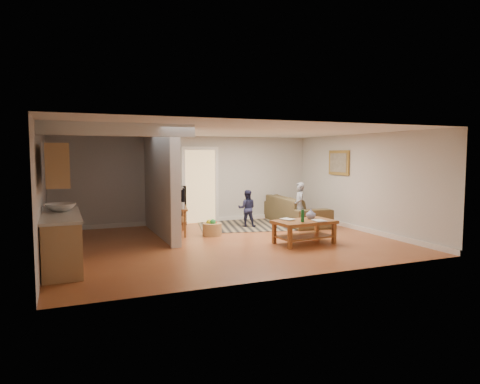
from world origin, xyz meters
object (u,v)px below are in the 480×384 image
object	(u,v)px
tv_console	(179,210)
toy_basket	(212,229)
coffee_table	(305,225)
toddler	(247,227)
sofa	(295,223)
child	(299,229)
speaker_left	(175,216)
speaker_right	(184,205)

from	to	relation	value
tv_console	toy_basket	size ratio (longest dim) A/B	2.45
tv_console	coffee_table	bearing A→B (deg)	-31.11
tv_console	toddler	world-z (taller)	tv_console
sofa	child	world-z (taller)	child
speaker_left	speaker_right	distance (m)	2.10
coffee_table	toddler	distance (m)	2.57
sofa	tv_console	size ratio (longest dim) A/B	2.30
speaker_left	toddler	distance (m)	2.53
speaker_right	child	distance (m)	3.26
sofa	speaker_right	xyz separation A→B (m)	(-3.06, 0.89, 0.55)
toy_basket	toddler	size ratio (longest dim) A/B	0.46
coffee_table	child	distance (m)	1.88
coffee_table	speaker_right	xyz separation A→B (m)	(-1.80, 3.48, 0.15)
tv_console	speaker_left	world-z (taller)	speaker_left
coffee_table	child	world-z (taller)	coffee_table
coffee_table	toddler	size ratio (longest dim) A/B	1.37
sofa	coffee_table	world-z (taller)	coffee_table
speaker_right	toddler	distance (m)	1.87
tv_console	toy_basket	distance (m)	0.96
toy_basket	child	xyz separation A→B (m)	(2.41, -0.06, -0.17)
child	tv_console	bearing A→B (deg)	-82.43
sofa	coffee_table	xyz separation A→B (m)	(-1.26, -2.59, 0.41)
speaker_left	toddler	size ratio (longest dim) A/B	1.10
sofa	tv_console	distance (m)	3.62
toddler	child	bearing A→B (deg)	164.76
sofa	coffee_table	bearing A→B (deg)	158.89
coffee_table	toy_basket	size ratio (longest dim) A/B	2.97
sofa	speaker_right	world-z (taller)	speaker_right
coffee_table	speaker_right	distance (m)	3.92
toy_basket	child	size ratio (longest dim) A/B	0.38
coffee_table	speaker_left	distance (m)	2.97
coffee_table	speaker_left	bearing A→B (deg)	149.08
toy_basket	toddler	distance (m)	1.55
speaker_right	child	size ratio (longest dim) A/B	0.89
tv_console	speaker_right	distance (m)	1.41
toddler	toy_basket	bearing A→B (deg)	56.00
speaker_right	child	xyz separation A→B (m)	(2.63, -1.85, -0.55)
coffee_table	speaker_right	bearing A→B (deg)	117.30
speaker_right	toddler	xyz separation A→B (m)	(1.51, -0.96, -0.55)
sofa	toddler	distance (m)	1.55
speaker_left	speaker_right	size ratio (longest dim) A/B	1.01
speaker_left	toy_basket	distance (m)	1.05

